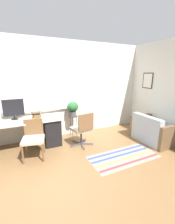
{
  "coord_description": "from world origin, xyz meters",
  "views": [
    {
      "loc": [
        -0.63,
        -3.4,
        1.83
      ],
      "look_at": [
        1.07,
        0.17,
        0.79
      ],
      "focal_mm": 24.0,
      "sensor_mm": 36.0,
      "label": 1
    }
  ],
  "objects_px": {
    "keyboard": "(16,122)",
    "office_chair_swivel": "(83,128)",
    "desk_chair_wooden": "(33,137)",
    "plant_stand": "(73,118)",
    "book_stack": "(37,116)",
    "potted_plant": "(73,108)",
    "mouse": "(28,121)",
    "monitor": "(14,109)",
    "couch_loveseat": "(153,131)"
  },
  "relations": [
    {
      "from": "office_chair_swivel",
      "to": "potted_plant",
      "type": "relative_size",
      "value": 2.13
    },
    {
      "from": "potted_plant",
      "to": "monitor",
      "type": "bearing_deg",
      "value": -177.95
    },
    {
      "from": "book_stack",
      "to": "monitor",
      "type": "bearing_deg",
      "value": 149.33
    },
    {
      "from": "monitor",
      "to": "keyboard",
      "type": "distance_m",
      "value": 0.4
    },
    {
      "from": "monitor",
      "to": "plant_stand",
      "type": "bearing_deg",
      "value": 2.05
    },
    {
      "from": "couch_loveseat",
      "to": "plant_stand",
      "type": "height_order",
      "value": "couch_loveseat"
    },
    {
      "from": "book_stack",
      "to": "office_chair_swivel",
      "type": "bearing_deg",
      "value": -19.22
    },
    {
      "from": "book_stack",
      "to": "mouse",
      "type": "bearing_deg",
      "value": -171.42
    },
    {
      "from": "couch_loveseat",
      "to": "plant_stand",
      "type": "distance_m",
      "value": 2.27
    },
    {
      "from": "office_chair_swivel",
      "to": "couch_loveseat",
      "type": "xyz_separation_m",
      "value": [
        1.86,
        -0.57,
        -0.2
      ]
    },
    {
      "from": "desk_chair_wooden",
      "to": "office_chair_swivel",
      "type": "xyz_separation_m",
      "value": [
        1.18,
        0.03,
        0.0
      ]
    },
    {
      "from": "plant_stand",
      "to": "potted_plant",
      "type": "relative_size",
      "value": 1.47
    },
    {
      "from": "desk_chair_wooden",
      "to": "potted_plant",
      "type": "relative_size",
      "value": 2.0
    },
    {
      "from": "couch_loveseat",
      "to": "office_chair_swivel",
      "type": "bearing_deg",
      "value": 72.86
    },
    {
      "from": "plant_stand",
      "to": "potted_plant",
      "type": "xyz_separation_m",
      "value": [
        0.0,
        0.0,
        0.31
      ]
    },
    {
      "from": "mouse",
      "to": "monitor",
      "type": "bearing_deg",
      "value": 130.22
    },
    {
      "from": "keyboard",
      "to": "office_chair_swivel",
      "type": "distance_m",
      "value": 1.55
    },
    {
      "from": "desk_chair_wooden",
      "to": "plant_stand",
      "type": "height_order",
      "value": "desk_chair_wooden"
    },
    {
      "from": "keyboard",
      "to": "book_stack",
      "type": "distance_m",
      "value": 0.47
    },
    {
      "from": "book_stack",
      "to": "potted_plant",
      "type": "height_order",
      "value": "potted_plant"
    },
    {
      "from": "mouse",
      "to": "potted_plant",
      "type": "height_order",
      "value": "potted_plant"
    },
    {
      "from": "desk_chair_wooden",
      "to": "potted_plant",
      "type": "xyz_separation_m",
      "value": [
        1.18,
        0.73,
        0.39
      ]
    },
    {
      "from": "desk_chair_wooden",
      "to": "couch_loveseat",
      "type": "xyz_separation_m",
      "value": [
        3.04,
        -0.54,
        -0.19
      ]
    },
    {
      "from": "plant_stand",
      "to": "potted_plant",
      "type": "height_order",
      "value": "potted_plant"
    },
    {
      "from": "monitor",
      "to": "keyboard",
      "type": "xyz_separation_m",
      "value": [
        0.02,
        -0.3,
        -0.26
      ]
    },
    {
      "from": "couch_loveseat",
      "to": "desk_chair_wooden",
      "type": "bearing_deg",
      "value": 79.92
    },
    {
      "from": "mouse",
      "to": "couch_loveseat",
      "type": "relative_size",
      "value": 0.05
    },
    {
      "from": "book_stack",
      "to": "plant_stand",
      "type": "xyz_separation_m",
      "value": [
        1.04,
        0.34,
        -0.3
      ]
    },
    {
      "from": "book_stack",
      "to": "desk_chair_wooden",
      "type": "height_order",
      "value": "book_stack"
    },
    {
      "from": "office_chair_swivel",
      "to": "monitor",
      "type": "bearing_deg",
      "value": -32.39
    },
    {
      "from": "keyboard",
      "to": "book_stack",
      "type": "bearing_deg",
      "value": 2.06
    },
    {
      "from": "monitor",
      "to": "couch_loveseat",
      "type": "distance_m",
      "value": 3.66
    },
    {
      "from": "mouse",
      "to": "couch_loveseat",
      "type": "height_order",
      "value": "mouse"
    },
    {
      "from": "keyboard",
      "to": "couch_loveseat",
      "type": "height_order",
      "value": "keyboard"
    },
    {
      "from": "mouse",
      "to": "plant_stand",
      "type": "height_order",
      "value": "mouse"
    },
    {
      "from": "monitor",
      "to": "book_stack",
      "type": "bearing_deg",
      "value": -30.67
    },
    {
      "from": "book_stack",
      "to": "desk_chair_wooden",
      "type": "distance_m",
      "value": 0.56
    },
    {
      "from": "mouse",
      "to": "couch_loveseat",
      "type": "bearing_deg",
      "value": -16.2
    },
    {
      "from": "plant_stand",
      "to": "potted_plant",
      "type": "distance_m",
      "value": 0.31
    },
    {
      "from": "desk_chair_wooden",
      "to": "couch_loveseat",
      "type": "height_order",
      "value": "desk_chair_wooden"
    },
    {
      "from": "mouse",
      "to": "plant_stand",
      "type": "distance_m",
      "value": 1.32
    },
    {
      "from": "keyboard",
      "to": "book_stack",
      "type": "relative_size",
      "value": 1.6
    },
    {
      "from": "mouse",
      "to": "potted_plant",
      "type": "xyz_separation_m",
      "value": [
        1.25,
        0.37,
        0.11
      ]
    },
    {
      "from": "book_stack",
      "to": "couch_loveseat",
      "type": "bearing_deg",
      "value": -17.89
    },
    {
      "from": "mouse",
      "to": "couch_loveseat",
      "type": "distance_m",
      "value": 3.27
    },
    {
      "from": "book_stack",
      "to": "potted_plant",
      "type": "relative_size",
      "value": 0.55
    },
    {
      "from": "desk_chair_wooden",
      "to": "potted_plant",
      "type": "bearing_deg",
      "value": 44.36
    },
    {
      "from": "monitor",
      "to": "plant_stand",
      "type": "height_order",
      "value": "monitor"
    },
    {
      "from": "office_chair_swivel",
      "to": "mouse",
      "type": "bearing_deg",
      "value": -24.11
    },
    {
      "from": "mouse",
      "to": "plant_stand",
      "type": "xyz_separation_m",
      "value": [
        1.25,
        0.37,
        -0.2
      ]
    }
  ]
}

